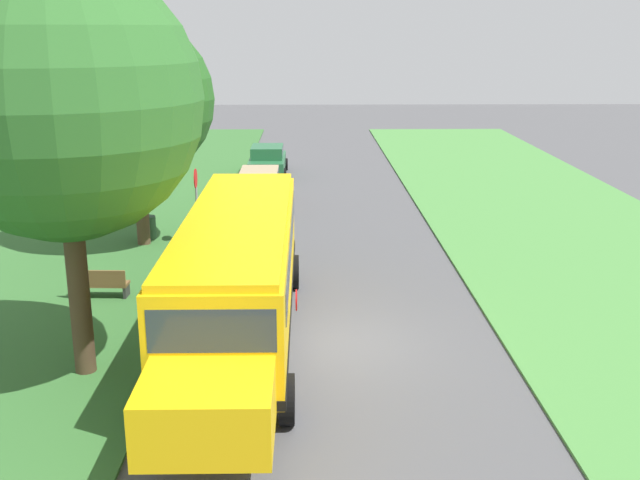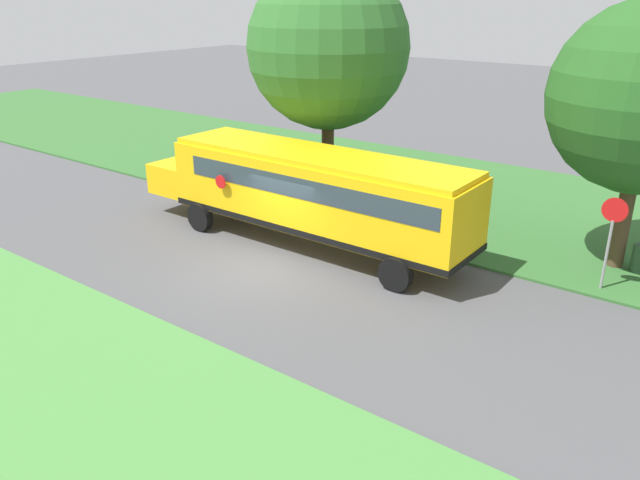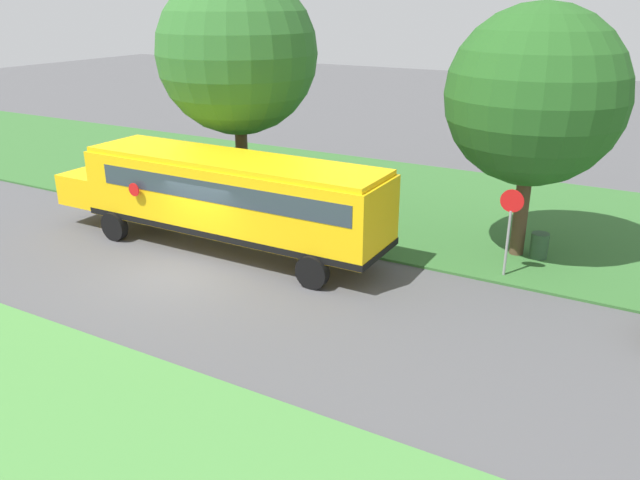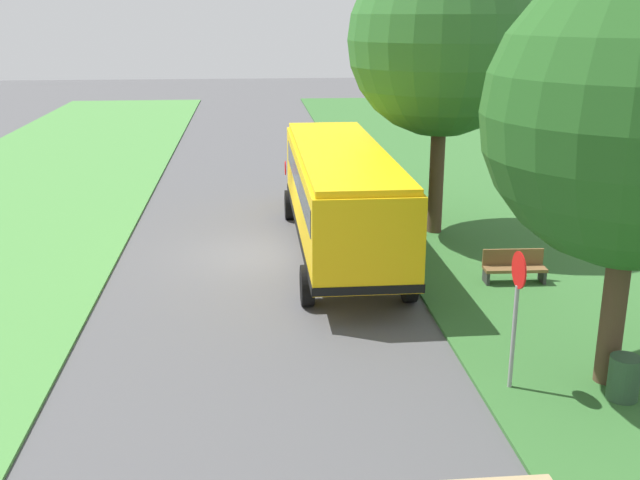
% 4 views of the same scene
% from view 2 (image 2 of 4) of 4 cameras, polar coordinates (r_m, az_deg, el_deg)
% --- Properties ---
extents(ground_plane, '(120.00, 120.00, 0.00)m').
position_cam_2_polar(ground_plane, '(19.11, -5.53, -2.54)').
color(ground_plane, '#4C4C4F').
extents(grass_verge, '(12.00, 80.00, 0.08)m').
position_cam_2_polar(grass_verge, '(26.83, 8.94, 4.64)').
color(grass_verge, '#33662D').
rests_on(grass_verge, ground).
extents(school_bus, '(2.85, 12.42, 3.16)m').
position_cam_2_polar(school_bus, '(20.07, -0.90, 4.65)').
color(school_bus, yellow).
rests_on(school_bus, ground).
extents(oak_tree_beside_bus, '(5.73, 5.73, 8.88)m').
position_cam_2_polar(oak_tree_beside_bus, '(23.07, 0.60, 17.33)').
color(oak_tree_beside_bus, '#4C3826').
rests_on(oak_tree_beside_bus, ground).
extents(stop_sign, '(0.08, 0.68, 2.74)m').
position_cam_2_polar(stop_sign, '(18.68, 25.03, 0.58)').
color(stop_sign, gray).
rests_on(stop_sign, ground).
extents(park_bench, '(1.62, 0.56, 0.92)m').
position_cam_2_polar(park_bench, '(22.48, 11.97, 2.18)').
color(park_bench, brown).
rests_on(park_bench, ground).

